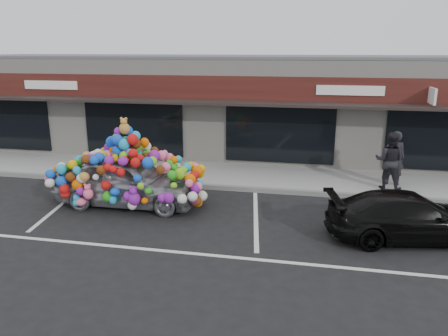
% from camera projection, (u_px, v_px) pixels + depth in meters
% --- Properties ---
extents(ground, '(90.00, 90.00, 0.00)m').
position_uv_depth(ground, '(159.00, 213.00, 12.66)').
color(ground, black).
rests_on(ground, ground).
extents(shop_building, '(24.00, 7.20, 4.31)m').
position_uv_depth(shop_building, '(220.00, 104.00, 20.06)').
color(shop_building, beige).
rests_on(shop_building, ground).
extents(sidewalk, '(26.00, 3.00, 0.15)m').
position_uv_depth(sidewalk, '(195.00, 173.00, 16.42)').
color(sidewalk, '#999994').
rests_on(sidewalk, ground).
extents(kerb, '(26.00, 0.18, 0.16)m').
position_uv_depth(kerb, '(184.00, 185.00, 15.00)').
color(kerb, slate).
rests_on(kerb, ground).
extents(parking_stripe_left, '(0.73, 4.37, 0.01)m').
position_uv_depth(parking_stripe_left, '(63.00, 203.00, 13.46)').
color(parking_stripe_left, silver).
rests_on(parking_stripe_left, ground).
extents(parking_stripe_mid, '(0.73, 4.37, 0.01)m').
position_uv_depth(parking_stripe_mid, '(256.00, 218.00, 12.31)').
color(parking_stripe_mid, silver).
rests_on(parking_stripe_mid, ground).
extents(lane_line, '(14.00, 0.12, 0.01)m').
position_uv_depth(lane_line, '(207.00, 255.00, 10.10)').
color(lane_line, silver).
rests_on(lane_line, ground).
extents(toy_car, '(3.17, 4.68, 2.73)m').
position_uv_depth(toy_car, '(127.00, 175.00, 13.14)').
color(toy_car, '#B5B9C0').
rests_on(toy_car, ground).
extents(black_sedan, '(2.43, 4.33, 1.19)m').
position_uv_depth(black_sedan, '(410.00, 217.00, 10.82)').
color(black_sedan, black).
rests_on(black_sedan, ground).
extents(pedestrian_a, '(0.70, 0.48, 1.84)m').
position_uv_depth(pedestrian_a, '(394.00, 158.00, 14.63)').
color(pedestrian_a, black).
rests_on(pedestrian_a, sidewalk).
extents(pedestrian_b, '(1.08, 0.95, 1.89)m').
position_uv_depth(pedestrian_b, '(389.00, 161.00, 14.17)').
color(pedestrian_b, black).
rests_on(pedestrian_b, sidewalk).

